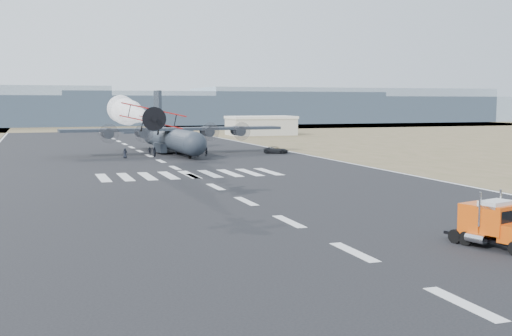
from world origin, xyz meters
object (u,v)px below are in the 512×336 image
transport_aircraft (172,137)px  crew_c (187,151)px  crew_g (176,150)px  semi_truck (495,224)px  crew_b (154,152)px  hangar_right (261,125)px  crew_e (125,153)px  crew_f (206,151)px  aerobatic_biplane (152,118)px  crew_h (154,153)px  support_vehicle (276,150)px  crew_d (150,151)px  crew_a (198,152)px

transport_aircraft → crew_c: transport_aircraft is taller
crew_c → crew_g: 2.59m
semi_truck → transport_aircraft: 90.49m
crew_b → crew_c: bearing=74.5°
hangar_right → crew_g: (-40.73, -65.97, -2.11)m
crew_b → crew_c: 6.30m
crew_e → crew_g: bearing=-147.5°
semi_truck → crew_f: bearing=73.1°
aerobatic_biplane → crew_g: size_ratio=3.60×
semi_truck → transport_aircraft: size_ratio=0.17×
hangar_right → crew_f: 78.22m
crew_e → crew_h: size_ratio=1.18×
transport_aircraft → crew_f: size_ratio=26.84×
crew_g → crew_h: crew_g is taller
support_vehicle → crew_g: crew_g is taller
support_vehicle → crew_h: size_ratio=3.17×
crew_g → crew_e: bearing=101.9°
support_vehicle → crew_h: 24.62m
aerobatic_biplane → crew_d: bearing=83.1°
transport_aircraft → crew_e: size_ratio=23.77×
crew_c → crew_a: bearing=117.8°
crew_f → crew_h: 10.04m
aerobatic_biplane → crew_a: 56.40m
hangar_right → crew_e: 86.80m
hangar_right → crew_g: size_ratio=11.39×
transport_aircraft → crew_g: transport_aircraft is taller
aerobatic_biplane → crew_b: (10.13, 56.78, -7.86)m
semi_truck → crew_e: 83.24m
crew_c → crew_e: size_ratio=0.99×
transport_aircraft → crew_h: transport_aircraft is taller
hangar_right → crew_b: size_ratio=12.05×
semi_truck → crew_h: 83.60m
aerobatic_biplane → support_vehicle: bearing=60.5°
transport_aircraft → crew_e: transport_aircraft is taller
hangar_right → crew_h: hangar_right is taller
semi_truck → crew_e: semi_truck is taller
aerobatic_biplane → crew_f: aerobatic_biplane is taller
hangar_right → transport_aircraft: bearing=-123.4°
crew_d → crew_a: bearing=-19.5°
support_vehicle → crew_h: crew_h is taller
transport_aircraft → crew_c: bearing=-77.3°
crew_c → transport_aircraft: bearing=-67.0°
support_vehicle → crew_f: (-14.60, -0.81, 0.13)m
hangar_right → transport_aircraft: 73.81m
semi_truck → crew_h: bearing=80.0°
crew_a → crew_e: bearing=-48.7°
crew_e → crew_g: 11.19m
hangar_right → crew_f: hangar_right is taller
hangar_right → crew_a: size_ratio=12.69×
aerobatic_biplane → crew_c: (16.41, 56.33, -7.79)m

